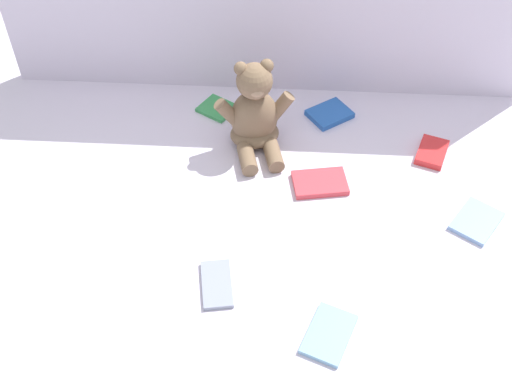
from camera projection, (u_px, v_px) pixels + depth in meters
name	position (u px, v px, depth m)	size (l,w,h in m)	color
ground_plane	(262.00, 190.00, 1.66)	(3.20, 3.20, 0.00)	silver
teddy_bear	(255.00, 116.00, 1.72)	(0.22, 0.21, 0.26)	#7A6047
book_case_0	(432.00, 152.00, 1.75)	(0.07, 0.11, 0.02)	red
book_case_1	(217.00, 284.00, 1.46)	(0.07, 0.13, 0.01)	#8A93A9
book_case_2	(329.00, 334.00, 1.37)	(0.09, 0.13, 0.01)	#7EB2D5
book_case_3	(476.00, 221.00, 1.58)	(0.09, 0.13, 0.01)	#82A8D9
book_case_4	(320.00, 183.00, 1.67)	(0.09, 0.14, 0.02)	#DB3C45
book_case_5	(217.00, 108.00, 1.88)	(0.09, 0.10, 0.01)	#37984F
book_case_6	(330.00, 114.00, 1.86)	(0.09, 0.11, 0.02)	#255CB5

